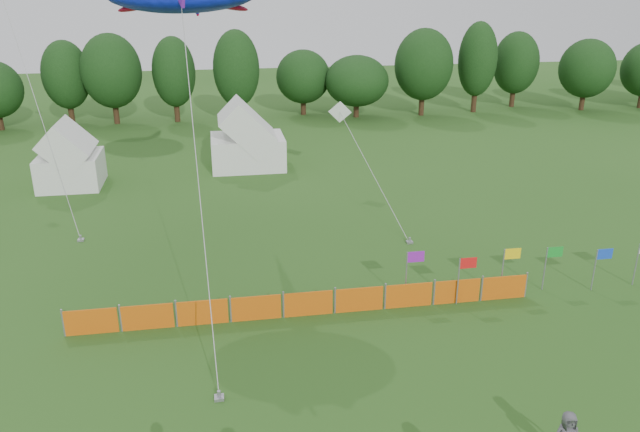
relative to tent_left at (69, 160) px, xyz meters
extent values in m
cylinder|color=#382314|center=(-9.12, 17.19, -0.71)|extent=(0.50, 0.50, 1.91)
cylinder|color=#382314|center=(-3.61, 18.91, -0.48)|extent=(0.50, 0.50, 2.38)
ellipsoid|color=black|center=(-3.61, 18.91, 2.63)|extent=(4.09, 4.09, 5.35)
cylinder|color=#382314|center=(0.37, 18.08, -0.38)|extent=(0.50, 0.50, 2.57)
ellipsoid|color=black|center=(0.37, 18.08, 2.98)|extent=(5.20, 5.20, 5.79)
cylinder|color=#382314|center=(5.68, 18.02, -0.43)|extent=(0.50, 0.50, 2.46)
ellipsoid|color=black|center=(5.68, 18.02, 2.78)|extent=(3.78, 3.78, 5.55)
cylinder|color=#382314|center=(11.13, 16.62, -0.33)|extent=(0.50, 0.50, 2.66)
ellipsoid|color=black|center=(11.13, 16.62, 3.15)|extent=(4.05, 4.05, 5.99)
cylinder|color=#382314|center=(17.40, 19.22, -0.67)|extent=(0.50, 0.50, 1.98)
ellipsoid|color=black|center=(17.40, 19.22, 1.91)|extent=(5.06, 5.06, 4.46)
cylinder|color=#382314|center=(22.11, 17.26, -0.74)|extent=(0.50, 0.50, 1.86)
ellipsoid|color=black|center=(22.11, 17.26, 1.69)|extent=(5.86, 5.86, 4.18)
cylinder|color=#382314|center=(28.40, 17.07, -0.36)|extent=(0.50, 0.50, 2.62)
ellipsoid|color=black|center=(28.40, 17.07, 3.06)|extent=(5.41, 5.41, 5.89)
cylinder|color=#382314|center=(33.90, 17.69, -0.27)|extent=(0.50, 0.50, 2.78)
ellipsoid|color=black|center=(33.90, 17.69, 3.36)|extent=(3.67, 3.67, 6.26)
cylinder|color=#382314|center=(38.79, 19.58, -0.46)|extent=(0.50, 0.50, 2.42)
ellipsoid|color=black|center=(38.79, 19.58, 2.70)|extent=(4.46, 4.46, 5.44)
cylinder|color=#382314|center=(44.81, 16.83, -0.55)|extent=(0.50, 0.50, 2.24)
ellipsoid|color=black|center=(44.81, 16.83, 2.37)|extent=(5.26, 5.26, 5.03)
cube|color=silver|center=(0.00, 0.00, -0.66)|extent=(3.67, 3.67, 2.02)
cube|color=white|center=(11.12, 2.33, -0.59)|extent=(4.90, 3.92, 2.16)
cube|color=#CE550B|center=(4.15, -18.42, -1.17)|extent=(1.90, 0.06, 1.00)
cube|color=#CE550B|center=(6.15, -18.42, -1.17)|extent=(1.90, 0.06, 1.00)
cube|color=#CE550B|center=(8.15, -18.42, -1.17)|extent=(1.90, 0.06, 1.00)
cube|color=#CE550B|center=(10.15, -18.42, -1.17)|extent=(1.90, 0.06, 1.00)
cube|color=#CE550B|center=(12.15, -18.42, -1.17)|extent=(1.90, 0.06, 1.00)
cube|color=#CE550B|center=(14.15, -18.42, -1.17)|extent=(1.90, 0.06, 1.00)
cube|color=#CE550B|center=(16.15, -18.42, -1.17)|extent=(1.90, 0.06, 1.00)
cube|color=#CE550B|center=(18.15, -18.42, -1.17)|extent=(1.90, 0.06, 1.00)
cube|color=#CE550B|center=(20.15, -18.42, -1.17)|extent=(1.90, 0.06, 1.00)
cylinder|color=gray|center=(16.12, -18.08, -0.55)|extent=(0.06, 0.06, 2.22)
cube|color=purple|center=(16.47, -18.08, 0.33)|extent=(0.70, 0.02, 0.45)
cylinder|color=gray|center=(18.12, -18.53, -0.66)|extent=(0.06, 0.06, 2.00)
cube|color=red|center=(18.47, -18.53, 0.11)|extent=(0.70, 0.02, 0.45)
cylinder|color=gray|center=(20.12, -18.19, -0.61)|extent=(0.06, 0.06, 2.10)
cube|color=yellow|center=(20.47, -18.19, 0.21)|extent=(0.70, 0.02, 0.45)
cylinder|color=gray|center=(22.12, -17.94, -0.71)|extent=(0.06, 0.06, 1.91)
cube|color=#148C26|center=(22.47, -17.94, 0.02)|extent=(0.70, 0.02, 0.45)
cylinder|color=gray|center=(24.12, -18.33, -0.74)|extent=(0.06, 0.06, 1.85)
cube|color=blue|center=(24.47, -18.33, -0.04)|extent=(0.70, 0.02, 0.45)
cylinder|color=gray|center=(26.12, -18.19, -0.72)|extent=(0.06, 0.06, 1.89)
ellipsoid|color=red|center=(6.38, -12.17, 9.49)|extent=(1.85, 0.81, 0.29)
ellipsoid|color=red|center=(9.75, -12.17, 9.49)|extent=(1.85, 0.81, 0.29)
cylinder|color=#A5A5A5|center=(8.36, -18.75, 4.05)|extent=(0.63, 8.59, 11.45)
cube|color=gray|center=(8.66, -23.03, -1.62)|extent=(0.30, 0.30, 0.10)
cube|color=white|center=(16.48, -2.82, 3.00)|extent=(1.37, 0.38, 1.37)
cylinder|color=#A5A5A5|center=(17.30, -7.56, 0.67)|extent=(1.67, 9.50, 4.69)
cube|color=gray|center=(18.12, -12.30, -1.62)|extent=(0.30, 0.30, 0.10)
cylinder|color=#A5A5A5|center=(-0.52, -3.37, 4.32)|extent=(5.32, 11.91, 12.00)
cube|color=gray|center=(2.12, -9.30, -1.62)|extent=(0.30, 0.30, 0.10)
camera|label=1|loc=(9.06, -39.32, 10.52)|focal=35.00mm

